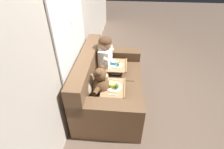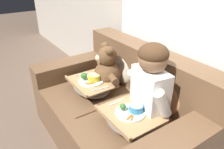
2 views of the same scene
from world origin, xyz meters
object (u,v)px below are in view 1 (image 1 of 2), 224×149
throw_pillow_behind_child (95,60)px  throw_pillow_behind_teddy (88,81)px  child_figure (105,53)px  lap_tray_child (116,67)px  teddy_bear (101,82)px  lap_tray_teddy (113,89)px  couch (107,86)px

throw_pillow_behind_child → throw_pillow_behind_teddy: size_ratio=1.01×
throw_pillow_behind_child → child_figure: (-0.00, -0.18, 0.15)m
throw_pillow_behind_teddy → child_figure: child_figure is taller
child_figure → lap_tray_child: child_figure is taller
teddy_bear → lap_tray_child: size_ratio=1.08×
throw_pillow_behind_child → lap_tray_teddy: throw_pillow_behind_child is taller
lap_tray_child → throw_pillow_behind_teddy: bearing=148.8°
lap_tray_teddy → teddy_bear: bearing=90.5°
couch → lap_tray_child: couch is taller
throw_pillow_behind_child → teddy_bear: size_ratio=0.88×
teddy_bear → lap_tray_teddy: size_ratio=1.06×
throw_pillow_behind_child → lap_tray_teddy: size_ratio=0.93×
couch → throw_pillow_behind_teddy: (-0.29, 0.23, 0.31)m
teddy_bear → lap_tray_child: (0.59, -0.17, -0.12)m
child_figure → lap_tray_child: 0.33m
lap_tray_teddy → lap_tray_child: bearing=0.1°
throw_pillow_behind_child → lap_tray_teddy: bearing=-148.7°
teddy_bear → lap_tray_teddy: teddy_bear is taller
child_figure → teddy_bear: child_figure is taller
lap_tray_child → lap_tray_teddy: lap_tray_teddy is taller
child_figure → lap_tray_teddy: 0.67m
child_figure → throw_pillow_behind_teddy: bearing=163.3°
couch → throw_pillow_behind_child: 0.49m
throw_pillow_behind_child → lap_tray_teddy: 0.70m
throw_pillow_behind_teddy → teddy_bear: size_ratio=0.87×
throw_pillow_behind_teddy → lap_tray_child: throw_pillow_behind_teddy is taller
throw_pillow_behind_child → child_figure: 0.23m
lap_tray_teddy → child_figure: bearing=17.1°
couch → child_figure: child_figure is taller
throw_pillow_behind_child → teddy_bear: teddy_bear is taller
throw_pillow_behind_child → child_figure: child_figure is taller
child_figure → lap_tray_child: bearing=-89.9°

